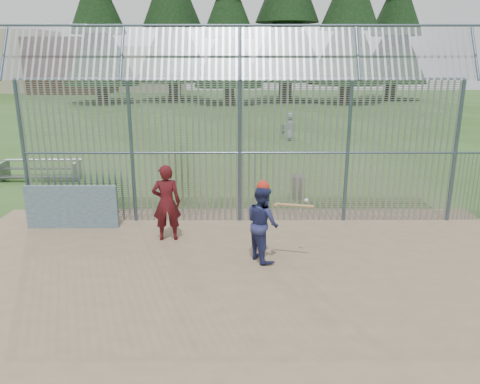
{
  "coord_description": "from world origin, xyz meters",
  "views": [
    {
      "loc": [
        -0.04,
        -9.27,
        4.55
      ],
      "look_at": [
        0.0,
        2.0,
        1.3
      ],
      "focal_mm": 35.0,
      "sensor_mm": 36.0,
      "label": 1
    }
  ],
  "objects_px": {
    "onlooker": "(167,203)",
    "trash_can": "(297,187)",
    "batter": "(262,223)",
    "bleacher": "(40,169)",
    "dugout_wall": "(72,207)"
  },
  "relations": [
    {
      "from": "onlooker",
      "to": "trash_can",
      "type": "distance_m",
      "value": 5.39
    },
    {
      "from": "onlooker",
      "to": "trash_can",
      "type": "height_order",
      "value": "onlooker"
    },
    {
      "from": "batter",
      "to": "bleacher",
      "type": "bearing_deg",
      "value": 19.85
    },
    {
      "from": "dugout_wall",
      "to": "onlooker",
      "type": "distance_m",
      "value": 2.89
    },
    {
      "from": "dugout_wall",
      "to": "trash_can",
      "type": "relative_size",
      "value": 3.05
    },
    {
      "from": "dugout_wall",
      "to": "batter",
      "type": "bearing_deg",
      "value": -22.44
    },
    {
      "from": "trash_can",
      "to": "batter",
      "type": "bearing_deg",
      "value": -105.91
    },
    {
      "from": "batter",
      "to": "trash_can",
      "type": "bearing_deg",
      "value": -43.62
    },
    {
      "from": "onlooker",
      "to": "bleacher",
      "type": "distance_m",
      "value": 8.52
    },
    {
      "from": "batter",
      "to": "bleacher",
      "type": "relative_size",
      "value": 0.59
    },
    {
      "from": "onlooker",
      "to": "bleacher",
      "type": "xyz_separation_m",
      "value": [
        -5.79,
        6.21,
        -0.6
      ]
    },
    {
      "from": "batter",
      "to": "trash_can",
      "type": "height_order",
      "value": "batter"
    },
    {
      "from": "dugout_wall",
      "to": "bleacher",
      "type": "bearing_deg",
      "value": 119.72
    },
    {
      "from": "dugout_wall",
      "to": "onlooker",
      "type": "xyz_separation_m",
      "value": [
        2.74,
        -0.86,
        0.39
      ]
    },
    {
      "from": "dugout_wall",
      "to": "bleacher",
      "type": "relative_size",
      "value": 0.83
    }
  ]
}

